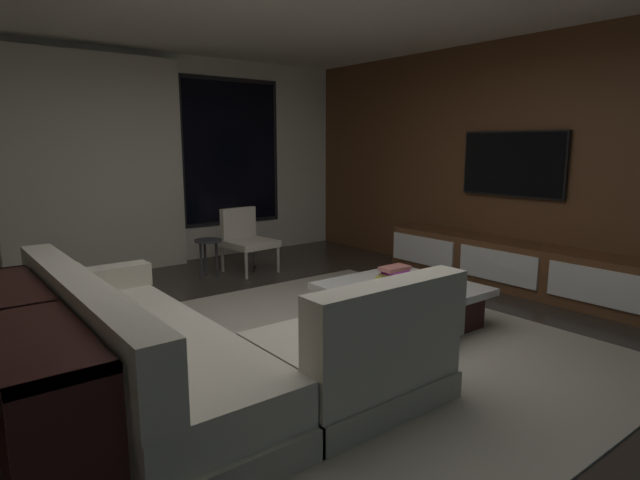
{
  "coord_description": "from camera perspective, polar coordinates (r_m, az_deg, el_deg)",
  "views": [
    {
      "loc": [
        -2.28,
        -3.02,
        1.57
      ],
      "look_at": [
        0.54,
        0.59,
        0.72
      ],
      "focal_mm": 29.39,
      "sensor_mm": 36.0,
      "label": 1
    }
  ],
  "objects": [
    {
      "name": "area_rug",
      "position": [
        4.23,
        3.81,
        -11.26
      ],
      "size": [
        3.2,
        3.8,
        0.01
      ],
      "primitive_type": "cube",
      "color": "#ADA391",
      "rests_on": "floor"
    },
    {
      "name": "console_table_behind_couch",
      "position": [
        3.23,
        -29.54,
        -11.71
      ],
      "size": [
        0.4,
        2.1,
        0.74
      ],
      "color": "black",
      "rests_on": "floor"
    },
    {
      "name": "sectional_couch",
      "position": [
        3.39,
        -13.26,
        -11.96
      ],
      "size": [
        1.98,
        2.5,
        0.82
      ],
      "color": "#B1A997",
      "rests_on": "floor"
    },
    {
      "name": "media_wall",
      "position": [
        6.14,
        22.75,
        7.61
      ],
      "size": [
        0.12,
        7.8,
        2.7
      ],
      "color": "brown",
      "rests_on": "floor"
    },
    {
      "name": "floor",
      "position": [
        4.09,
        -0.89,
        -12.06
      ],
      "size": [
        9.2,
        9.2,
        0.0
      ],
      "primitive_type": "plane",
      "color": "#332B26"
    },
    {
      "name": "coffee_table",
      "position": [
        4.64,
        8.85,
        -6.97
      ],
      "size": [
        1.16,
        1.16,
        0.36
      ],
      "color": "black",
      "rests_on": "floor"
    },
    {
      "name": "mounted_tv",
      "position": [
        6.17,
        20.21,
        7.79
      ],
      "size": [
        0.05,
        1.23,
        0.71
      ],
      "color": "black"
    },
    {
      "name": "media_console",
      "position": [
        6.05,
        20.24,
        -2.76
      ],
      "size": [
        0.46,
        3.1,
        0.52
      ],
      "color": "brown",
      "rests_on": "floor"
    },
    {
      "name": "book_stack_on_coffee_table",
      "position": [
        4.78,
        8.12,
        -3.59
      ],
      "size": [
        0.29,
        0.2,
        0.12
      ],
      "color": "gold",
      "rests_on": "coffee_table"
    },
    {
      "name": "back_wall_with_window",
      "position": [
        7.0,
        -19.66,
        8.01
      ],
      "size": [
        6.6,
        0.3,
        2.7
      ],
      "color": "silver",
      "rests_on": "floor"
    },
    {
      "name": "accent_chair_near_window",
      "position": [
        6.54,
        -8.1,
        0.37
      ],
      "size": [
        0.59,
        0.61,
        0.78
      ],
      "color": "#B2ADA0",
      "rests_on": "floor"
    },
    {
      "name": "side_stool",
      "position": [
        6.3,
        -12.1,
        -0.7
      ],
      "size": [
        0.32,
        0.32,
        0.46
      ],
      "color": "#333338",
      "rests_on": "floor"
    }
  ]
}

